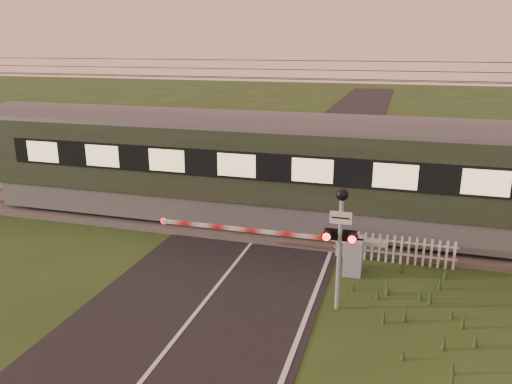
% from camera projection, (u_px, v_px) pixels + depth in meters
% --- Properties ---
extents(ground, '(160.00, 160.00, 0.00)m').
position_uv_depth(ground, '(197.00, 313.00, 12.83)').
color(ground, '#223815').
rests_on(ground, ground).
extents(road, '(6.00, 140.00, 0.03)m').
position_uv_depth(road, '(194.00, 317.00, 12.61)').
color(road, black).
rests_on(road, ground).
extents(track_bed, '(140.00, 3.40, 0.39)m').
position_uv_depth(track_bed, '(264.00, 226.00, 18.78)').
color(track_bed, '#47423D').
rests_on(track_bed, ground).
extents(overhead_wires, '(120.00, 0.62, 0.62)m').
position_uv_depth(overhead_wires, '(265.00, 71.00, 17.17)').
color(overhead_wires, black).
rests_on(overhead_wires, ground).
extents(boom_gate, '(7.34, 0.83, 1.10)m').
position_uv_depth(boom_gate, '(341.00, 252.00, 15.05)').
color(boom_gate, gray).
rests_on(boom_gate, ground).
extents(crossing_signal, '(0.83, 0.35, 3.27)m').
position_uv_depth(crossing_signal, '(340.00, 228.00, 12.40)').
color(crossing_signal, gray).
rests_on(crossing_signal, ground).
extents(picket_fence, '(3.78, 0.08, 0.91)m').
position_uv_depth(picket_fence, '(394.00, 249.00, 15.64)').
color(picket_fence, silver).
rests_on(picket_fence, ground).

